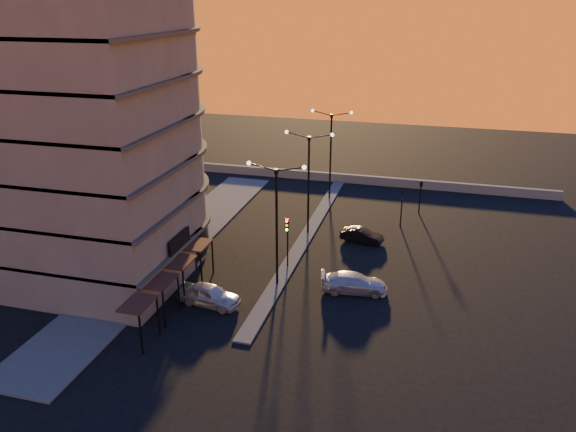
# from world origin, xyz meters

# --- Properties ---
(ground) EXTENTS (120.00, 120.00, 0.00)m
(ground) POSITION_xyz_m (0.00, 0.00, 0.00)
(ground) COLOR black
(ground) RESTS_ON ground
(sidewalk_west) EXTENTS (5.00, 40.00, 0.12)m
(sidewalk_west) POSITION_xyz_m (-10.50, 4.00, 0.06)
(sidewalk_west) COLOR #494946
(sidewalk_west) RESTS_ON ground
(median) EXTENTS (1.20, 36.00, 0.12)m
(median) POSITION_xyz_m (0.00, 10.00, 0.06)
(median) COLOR #494946
(median) RESTS_ON ground
(parapet) EXTENTS (44.00, 0.50, 1.00)m
(parapet) POSITION_xyz_m (2.00, 26.00, 0.50)
(parapet) COLOR slate
(parapet) RESTS_ON ground
(building) EXTENTS (14.35, 17.08, 25.00)m
(building) POSITION_xyz_m (-14.00, 0.03, 11.91)
(building) COLOR #625C56
(building) RESTS_ON ground
(streetlamp_near) EXTENTS (4.32, 0.32, 9.51)m
(streetlamp_near) POSITION_xyz_m (0.00, 0.00, 5.59)
(streetlamp_near) COLOR black
(streetlamp_near) RESTS_ON ground
(streetlamp_mid) EXTENTS (4.32, 0.32, 9.51)m
(streetlamp_mid) POSITION_xyz_m (0.00, 10.00, 5.59)
(streetlamp_mid) COLOR black
(streetlamp_mid) RESTS_ON ground
(streetlamp_far) EXTENTS (4.32, 0.32, 9.51)m
(streetlamp_far) POSITION_xyz_m (0.00, 20.00, 5.59)
(streetlamp_far) COLOR black
(streetlamp_far) RESTS_ON ground
(traffic_light_main) EXTENTS (0.28, 0.44, 4.25)m
(traffic_light_main) POSITION_xyz_m (0.00, 2.87, 2.89)
(traffic_light_main) COLOR black
(traffic_light_main) RESTS_ON ground
(signal_east_a) EXTENTS (0.13, 0.16, 3.60)m
(signal_east_a) POSITION_xyz_m (8.00, 14.00, 1.93)
(signal_east_a) COLOR black
(signal_east_a) RESTS_ON ground
(signal_east_b) EXTENTS (0.42, 1.99, 3.60)m
(signal_east_b) POSITION_xyz_m (9.50, 18.00, 3.10)
(signal_east_b) COLOR black
(signal_east_b) RESTS_ON ground
(car_hatchback) EXTENTS (4.68, 2.40, 1.52)m
(car_hatchback) POSITION_xyz_m (-3.77, -4.04, 0.76)
(car_hatchback) COLOR silver
(car_hatchback) RESTS_ON ground
(car_sedan) EXTENTS (3.90, 1.94, 1.23)m
(car_sedan) POSITION_xyz_m (5.00, 9.54, 0.61)
(car_sedan) COLOR black
(car_sedan) RESTS_ON ground
(car_wagon) EXTENTS (5.10, 2.66, 1.41)m
(car_wagon) POSITION_xyz_m (5.73, 0.50, 0.71)
(car_wagon) COLOR silver
(car_wagon) RESTS_ON ground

